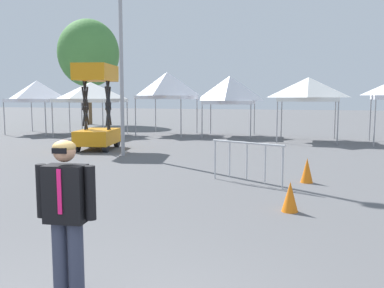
# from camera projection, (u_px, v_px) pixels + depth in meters

# --- Properties ---
(canopy_tent_far_left) EXTENTS (3.01, 3.01, 3.20)m
(canopy_tent_far_left) POSITION_uv_depth(u_px,v_px,m) (37.00, 91.00, 24.65)
(canopy_tent_far_left) COLOR #9E9EA3
(canopy_tent_far_left) RESTS_ON ground
(canopy_tent_behind_center) EXTENTS (3.28, 3.28, 3.06)m
(canopy_tent_behind_center) POSITION_uv_depth(u_px,v_px,m) (91.00, 92.00, 23.31)
(canopy_tent_behind_center) COLOR #9E9EA3
(canopy_tent_behind_center) RESTS_ON ground
(canopy_tent_behind_left) EXTENTS (3.04, 3.04, 3.66)m
(canopy_tent_behind_left) POSITION_uv_depth(u_px,v_px,m) (167.00, 86.00, 23.95)
(canopy_tent_behind_left) COLOR #9E9EA3
(canopy_tent_behind_left) RESTS_ON ground
(canopy_tent_far_right) EXTENTS (2.92, 2.92, 3.38)m
(canopy_tent_far_right) POSITION_uv_depth(u_px,v_px,m) (230.00, 90.00, 22.89)
(canopy_tent_far_right) COLOR #9E9EA3
(canopy_tent_far_right) RESTS_ON ground
(canopy_tent_right_of_center) EXTENTS (2.91, 2.91, 3.19)m
(canopy_tent_right_of_center) POSITION_uv_depth(u_px,v_px,m) (308.00, 89.00, 20.42)
(canopy_tent_right_of_center) COLOR #9E9EA3
(canopy_tent_right_of_center) RESTS_ON ground
(scissor_lift) EXTENTS (1.85, 2.54, 3.54)m
(scissor_lift) POSITION_uv_depth(u_px,v_px,m) (97.00, 123.00, 17.20)
(scissor_lift) COLOR black
(scissor_lift) RESTS_ON ground
(person_foreground) EXTENTS (0.65, 0.29, 1.78)m
(person_foreground) POSITION_uv_depth(u_px,v_px,m) (66.00, 211.00, 4.24)
(person_foreground) COLOR #33384C
(person_foreground) RESTS_ON ground
(light_pole_near_lift) EXTENTS (0.36, 0.36, 9.56)m
(light_pole_near_lift) POSITION_uv_depth(u_px,v_px,m) (120.00, 10.00, 14.91)
(light_pole_near_lift) COLOR #9E9EA3
(light_pole_near_lift) RESTS_ON ground
(tree_behind_tents_right) EXTENTS (4.80, 4.80, 8.30)m
(tree_behind_tents_right) POSITION_uv_depth(u_px,v_px,m) (89.00, 53.00, 32.35)
(tree_behind_tents_right) COLOR brown
(tree_behind_tents_right) RESTS_ON ground
(crowd_barrier_by_lift) EXTENTS (1.97, 0.83, 1.08)m
(crowd_barrier_by_lift) POSITION_uv_depth(u_px,v_px,m) (247.00, 154.00, 10.42)
(crowd_barrier_by_lift) COLOR #B7BABF
(crowd_barrier_by_lift) RESTS_ON ground
(traffic_cone_lot_center) EXTENTS (0.32, 0.32, 0.64)m
(traffic_cone_lot_center) POSITION_uv_depth(u_px,v_px,m) (307.00, 170.00, 10.58)
(traffic_cone_lot_center) COLOR orange
(traffic_cone_lot_center) RESTS_ON ground
(traffic_cone_near_barrier) EXTENTS (0.32, 0.32, 0.59)m
(traffic_cone_near_barrier) POSITION_uv_depth(u_px,v_px,m) (290.00, 197.00, 7.90)
(traffic_cone_near_barrier) COLOR orange
(traffic_cone_near_barrier) RESTS_ON ground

